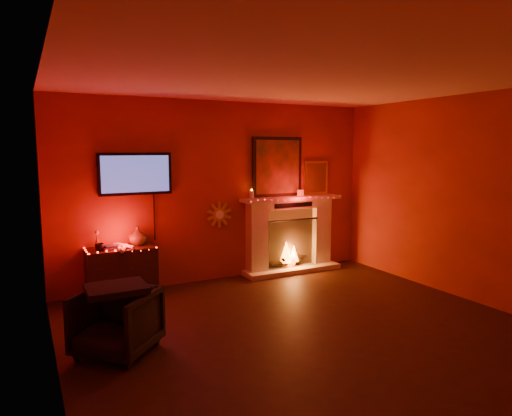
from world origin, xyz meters
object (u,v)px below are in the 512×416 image
at_px(fireplace, 289,227).
at_px(tv, 135,174).
at_px(sunburst_clock, 219,215).
at_px(console_table, 122,270).
at_px(armchair, 117,322).

distance_m(fireplace, tv, 2.61).
height_order(sunburst_clock, console_table, sunburst_clock).
height_order(sunburst_clock, armchair, sunburst_clock).
height_order(console_table, armchair, console_table).
xyz_separation_m(sunburst_clock, console_table, (-1.51, -0.22, -0.62)).
relative_size(sunburst_clock, console_table, 0.43).
bearing_deg(sunburst_clock, fireplace, -4.37).
relative_size(fireplace, sunburst_clock, 5.45).
bearing_deg(sunburst_clock, console_table, -171.79).
bearing_deg(armchair, fireplace, 74.84).
distance_m(sunburst_clock, console_table, 1.65).
xyz_separation_m(tv, armchair, (-0.65, -1.93, -1.33)).
distance_m(tv, sunburst_clock, 1.41).
distance_m(console_table, armchair, 1.78).
relative_size(tv, sunburst_clock, 3.10).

